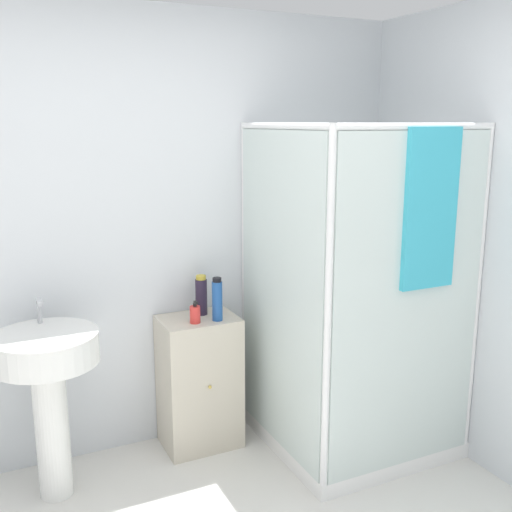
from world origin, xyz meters
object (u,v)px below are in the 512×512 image
at_px(sink, 48,376).
at_px(shampoo_bottle_blue, 217,300).
at_px(soap_dispenser, 195,314).
at_px(shampoo_bottle_tall_black, 201,295).

xyz_separation_m(sink, shampoo_bottle_blue, (0.93, 0.07, 0.26)).
bearing_deg(soap_dispenser, sink, -174.32).
xyz_separation_m(sink, shampoo_bottle_tall_black, (0.89, 0.21, 0.25)).
height_order(shampoo_bottle_tall_black, shampoo_bottle_blue, shampoo_bottle_blue).
bearing_deg(shampoo_bottle_blue, shampoo_bottle_tall_black, 107.17).
xyz_separation_m(soap_dispenser, shampoo_bottle_tall_black, (0.09, 0.13, 0.06)).
bearing_deg(shampoo_bottle_tall_black, soap_dispenser, -123.88).
bearing_deg(sink, shampoo_bottle_tall_black, 13.13).
xyz_separation_m(soap_dispenser, shampoo_bottle_blue, (0.13, -0.01, 0.07)).
bearing_deg(shampoo_bottle_blue, soap_dispenser, 174.74).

